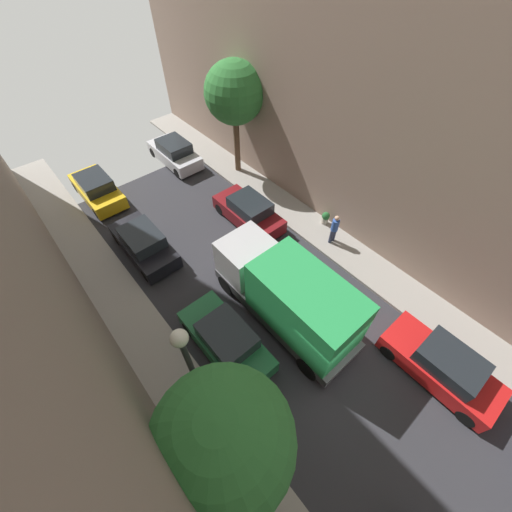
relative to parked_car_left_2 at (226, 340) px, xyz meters
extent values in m
plane|color=#2D2D33|center=(2.70, -3.22, -0.72)|extent=(32.00, 32.00, 0.00)
cube|color=gray|center=(-2.30, -3.22, -0.64)|extent=(2.00, 44.00, 0.15)
cube|color=gray|center=(7.70, -3.22, -0.64)|extent=(2.00, 44.00, 0.15)
cube|color=#1E6638|center=(0.00, 0.04, -0.17)|extent=(1.76, 4.20, 0.76)
cube|color=#1E2328|center=(0.00, -0.11, 0.53)|extent=(1.56, 2.10, 0.64)
cylinder|color=black|center=(-0.78, 1.59, -0.40)|extent=(0.22, 0.64, 0.64)
cylinder|color=black|center=(0.78, 1.59, -0.40)|extent=(0.22, 0.64, 0.64)
cylinder|color=black|center=(-0.78, -1.51, -0.40)|extent=(0.22, 0.64, 0.64)
cylinder|color=black|center=(0.78, -1.51, -0.40)|extent=(0.22, 0.64, 0.64)
cube|color=black|center=(0.00, 6.73, -0.17)|extent=(1.76, 4.20, 0.76)
cube|color=#1E2328|center=(0.00, 6.58, 0.53)|extent=(1.56, 2.10, 0.64)
cylinder|color=black|center=(-0.78, 8.28, -0.40)|extent=(0.22, 0.64, 0.64)
cylinder|color=black|center=(0.78, 8.28, -0.40)|extent=(0.22, 0.64, 0.64)
cylinder|color=black|center=(-0.78, 5.18, -0.40)|extent=(0.22, 0.64, 0.64)
cylinder|color=black|center=(0.78, 5.18, -0.40)|extent=(0.22, 0.64, 0.64)
cube|color=gold|center=(0.00, 12.41, -0.17)|extent=(1.76, 4.20, 0.76)
cube|color=#1E2328|center=(0.00, 12.26, 0.53)|extent=(1.56, 2.10, 0.64)
cylinder|color=black|center=(-0.78, 13.96, -0.40)|extent=(0.22, 0.64, 0.64)
cylinder|color=black|center=(0.78, 13.96, -0.40)|extent=(0.22, 0.64, 0.64)
cylinder|color=black|center=(-0.78, 10.86, -0.40)|extent=(0.22, 0.64, 0.64)
cylinder|color=black|center=(0.78, 10.86, -0.40)|extent=(0.22, 0.64, 0.64)
cube|color=red|center=(5.40, -5.92, -0.17)|extent=(1.76, 4.20, 0.76)
cube|color=#1E2328|center=(5.40, -6.07, 0.53)|extent=(1.56, 2.10, 0.64)
cylinder|color=black|center=(4.62, -4.37, -0.40)|extent=(0.22, 0.64, 0.64)
cylinder|color=black|center=(6.18, -4.37, -0.40)|extent=(0.22, 0.64, 0.64)
cylinder|color=black|center=(4.62, -7.47, -0.40)|extent=(0.22, 0.64, 0.64)
cylinder|color=black|center=(6.18, -7.47, -0.40)|extent=(0.22, 0.64, 0.64)
cube|color=maroon|center=(5.40, 5.14, -0.17)|extent=(1.76, 4.20, 0.76)
cube|color=#1E2328|center=(5.40, 4.99, 0.53)|extent=(1.56, 2.10, 0.64)
cylinder|color=black|center=(4.62, 6.69, -0.40)|extent=(0.22, 0.64, 0.64)
cylinder|color=black|center=(6.18, 6.69, -0.40)|extent=(0.22, 0.64, 0.64)
cylinder|color=black|center=(4.62, 3.59, -0.40)|extent=(0.22, 0.64, 0.64)
cylinder|color=black|center=(6.18, 3.59, -0.40)|extent=(0.22, 0.64, 0.64)
cube|color=silver|center=(5.40, 12.74, -0.17)|extent=(1.76, 4.20, 0.76)
cube|color=#1E2328|center=(5.40, 12.59, 0.53)|extent=(1.56, 2.10, 0.64)
cylinder|color=black|center=(4.62, 14.29, -0.40)|extent=(0.22, 0.64, 0.64)
cylinder|color=black|center=(6.18, 14.29, -0.40)|extent=(0.22, 0.64, 0.64)
cylinder|color=black|center=(4.62, 11.19, -0.40)|extent=(0.22, 0.64, 0.64)
cylinder|color=black|center=(6.18, 11.19, -0.40)|extent=(0.22, 0.64, 0.64)
cube|color=#4C4C51|center=(2.70, -0.37, 0.01)|extent=(2.20, 6.60, 0.50)
cube|color=#B7B7BC|center=(2.70, 2.03, 1.11)|extent=(2.10, 1.80, 1.70)
cube|color=green|center=(2.70, -1.37, 1.46)|extent=(2.24, 4.20, 2.40)
cylinder|color=black|center=(1.72, 2.23, -0.24)|extent=(0.30, 0.96, 0.96)
cylinder|color=black|center=(3.68, 2.23, -0.24)|extent=(0.30, 0.96, 0.96)
cylinder|color=black|center=(1.72, -2.77, -0.24)|extent=(0.30, 0.96, 0.96)
cylinder|color=black|center=(3.68, -2.77, -0.24)|extent=(0.30, 0.96, 0.96)
cylinder|color=#2D334C|center=(7.50, 1.08, -0.16)|extent=(0.18, 0.18, 0.82)
cylinder|color=#2D334C|center=(7.72, 1.08, -0.16)|extent=(0.18, 0.18, 0.82)
cylinder|color=#3359B2|center=(7.61, 1.08, 0.57)|extent=(0.36, 0.36, 0.64)
sphere|color=tan|center=(7.61, 1.08, 1.03)|extent=(0.24, 0.24, 0.24)
cylinder|color=brown|center=(7.93, 9.22, 1.20)|extent=(0.35, 0.35, 3.53)
sphere|color=#2D7233|center=(7.93, 9.22, 4.20)|extent=(3.28, 3.28, 3.28)
cylinder|color=brown|center=(-2.33, -3.42, 1.11)|extent=(0.34, 0.34, 3.36)
sphere|color=#2D7233|center=(-2.33, -3.42, 3.97)|extent=(3.12, 3.12, 3.12)
cylinder|color=#B2A899|center=(8.36, 2.22, -0.40)|extent=(0.34, 0.34, 0.35)
sphere|color=#23602D|center=(8.36, 2.22, -0.05)|extent=(0.42, 0.42, 0.42)
cylinder|color=#333338|center=(-1.90, -1.32, 2.01)|extent=(0.16, 0.16, 5.15)
sphere|color=white|center=(-1.90, -1.32, 4.80)|extent=(0.44, 0.44, 0.44)
camera|label=1|loc=(-2.67, -4.88, 11.47)|focal=22.23mm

